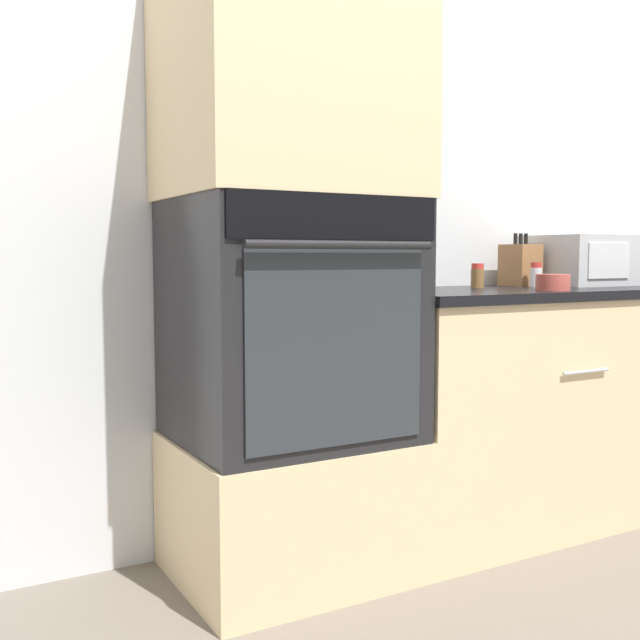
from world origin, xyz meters
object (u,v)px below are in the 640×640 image
Objects in this scene: microwave at (579,261)px; bowl at (553,282)px; condiment_jar_near at (477,276)px; knife_block at (520,265)px; wall_oven at (290,320)px; condiment_jar_mid at (536,275)px.

microwave is 0.56m from bowl.
condiment_jar_near is at bearing 179.00° from microwave.
knife_block reaches higher than bowl.
wall_oven is 1.44m from microwave.
condiment_jar_near reaches higher than bowl.
knife_block is 0.42m from bowl.
wall_oven reaches higher than condiment_jar_near.
bowl is (-0.47, -0.30, -0.07)m from microwave.
bowl is (-0.20, -0.37, -0.06)m from knife_block.
condiment_jar_near is (-0.28, -0.06, -0.04)m from knife_block.
condiment_jar_near is at bearing 7.78° from wall_oven.
wall_oven is at bearing -175.58° from microwave.
microwave is 0.28m from knife_block.
condiment_jar_near is 0.25m from condiment_jar_mid.
wall_oven is at bearing -171.29° from knife_block.
condiment_jar_mid reaches higher than bowl.
wall_oven is 7.72× the size of condiment_jar_mid.
condiment_jar_mid is at bearing -169.78° from microwave.
condiment_jar_mid is at bearing 55.94° from bowl.
knife_block is (-0.27, 0.07, -0.02)m from microwave.
wall_oven reaches higher than microwave.
condiment_jar_mid is at bearing -104.83° from knife_block.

